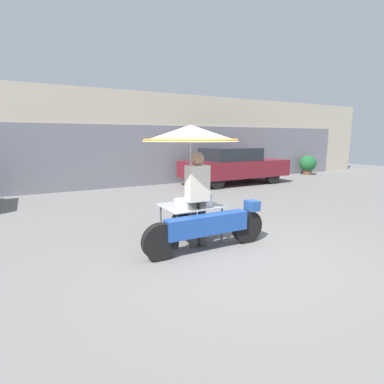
{
  "coord_description": "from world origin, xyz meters",
  "views": [
    {
      "loc": [
        -2.78,
        -3.77,
        1.88
      ],
      "look_at": [
        -0.26,
        0.87,
        0.92
      ],
      "focal_mm": 28.0,
      "sensor_mm": 36.0,
      "label": 1
    }
  ],
  "objects_px": {
    "vendor_motorcycle_cart": "(194,157)",
    "potted_plant": "(308,164)",
    "parked_car": "(234,165)",
    "vendor_person": "(197,195)"
  },
  "relations": [
    {
      "from": "parked_car",
      "to": "vendor_motorcycle_cart",
      "type": "bearing_deg",
      "value": -132.0
    },
    {
      "from": "vendor_motorcycle_cart",
      "to": "parked_car",
      "type": "distance_m",
      "value": 7.23
    },
    {
      "from": "vendor_person",
      "to": "potted_plant",
      "type": "distance_m",
      "value": 11.88
    },
    {
      "from": "vendor_motorcycle_cart",
      "to": "parked_car",
      "type": "xyz_separation_m",
      "value": [
        4.81,
        5.34,
        -0.78
      ]
    },
    {
      "from": "vendor_motorcycle_cart",
      "to": "potted_plant",
      "type": "bearing_deg",
      "value": 31.1
    },
    {
      "from": "vendor_motorcycle_cart",
      "to": "parked_car",
      "type": "height_order",
      "value": "vendor_motorcycle_cart"
    },
    {
      "from": "vendor_motorcycle_cart",
      "to": "potted_plant",
      "type": "relative_size",
      "value": 2.31
    },
    {
      "from": "vendor_motorcycle_cart",
      "to": "vendor_person",
      "type": "relative_size",
      "value": 1.39
    },
    {
      "from": "vendor_motorcycle_cart",
      "to": "parked_car",
      "type": "relative_size",
      "value": 0.52
    },
    {
      "from": "parked_car",
      "to": "potted_plant",
      "type": "xyz_separation_m",
      "value": [
        5.21,
        0.7,
        -0.22
      ]
    }
  ]
}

